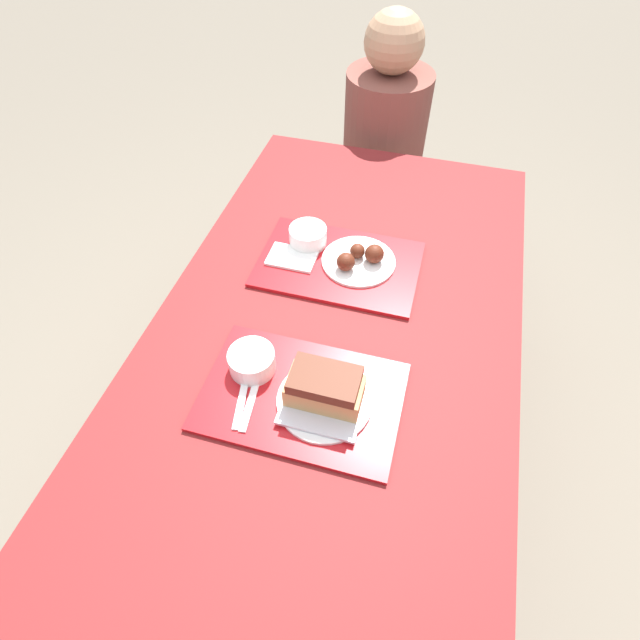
% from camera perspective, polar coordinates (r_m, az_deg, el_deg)
% --- Properties ---
extents(ground_plane, '(12.00, 12.00, 0.00)m').
position_cam_1_polar(ground_plane, '(1.87, 0.74, -16.95)').
color(ground_plane, '#706656').
extents(picnic_table, '(0.90, 1.76, 0.76)m').
position_cam_1_polar(picnic_table, '(1.28, 1.03, -4.97)').
color(picnic_table, maroon).
rests_on(picnic_table, ground_plane).
extents(picnic_bench_far, '(0.86, 0.28, 0.45)m').
position_cam_1_polar(picnic_bench_far, '(2.27, 8.31, 12.99)').
color(picnic_bench_far, maroon).
rests_on(picnic_bench_far, ground_plane).
extents(tray_near, '(0.44, 0.29, 0.01)m').
position_cam_1_polar(tray_near, '(1.12, -2.12, -8.71)').
color(tray_near, '#B21419').
rests_on(tray_near, picnic_table).
extents(tray_far, '(0.44, 0.29, 0.01)m').
position_cam_1_polar(tray_far, '(1.39, 2.15, 6.39)').
color(tray_far, '#B21419').
rests_on(tray_far, picnic_table).
extents(bowl_coleslaw_near, '(0.11, 0.11, 0.05)m').
position_cam_1_polar(bowl_coleslaw_near, '(1.14, -7.80, -4.59)').
color(bowl_coleslaw_near, white).
rests_on(bowl_coleslaw_near, tray_near).
extents(brisket_sandwich_plate, '(0.21, 0.21, 0.10)m').
position_cam_1_polar(brisket_sandwich_plate, '(1.07, 0.54, -8.18)').
color(brisket_sandwich_plate, white).
rests_on(brisket_sandwich_plate, tray_near).
extents(plastic_fork_near, '(0.05, 0.17, 0.00)m').
position_cam_1_polar(plastic_fork_near, '(1.12, -8.83, -8.47)').
color(plastic_fork_near, white).
rests_on(plastic_fork_near, tray_near).
extents(plastic_knife_near, '(0.03, 0.17, 0.00)m').
position_cam_1_polar(plastic_knife_near, '(1.12, -7.77, -8.76)').
color(plastic_knife_near, white).
rests_on(plastic_knife_near, tray_near).
extents(condiment_packet, '(0.04, 0.03, 0.01)m').
position_cam_1_polar(condiment_packet, '(1.14, 0.16, -6.06)').
color(condiment_packet, teal).
rests_on(condiment_packet, tray_near).
extents(bowl_coleslaw_far, '(0.11, 0.11, 0.05)m').
position_cam_1_polar(bowl_coleslaw_far, '(1.43, -1.39, 9.67)').
color(bowl_coleslaw_far, white).
rests_on(bowl_coleslaw_far, tray_far).
extents(wings_plate_far, '(0.20, 0.20, 0.06)m').
position_cam_1_polar(wings_plate_far, '(1.37, 4.51, 7.01)').
color(wings_plate_far, white).
rests_on(wings_plate_far, tray_far).
extents(napkin_far, '(0.13, 0.09, 0.01)m').
position_cam_1_polar(napkin_far, '(1.40, -3.20, 7.15)').
color(napkin_far, white).
rests_on(napkin_far, tray_far).
extents(person_seated_across, '(0.32, 0.32, 0.69)m').
position_cam_1_polar(person_seated_across, '(2.08, 7.53, 21.44)').
color(person_seated_across, brown).
rests_on(person_seated_across, picnic_bench_far).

